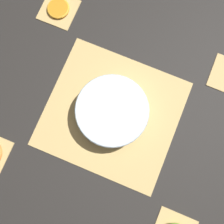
% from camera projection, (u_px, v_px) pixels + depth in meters
% --- Properties ---
extents(ground_plane, '(6.00, 6.00, 0.00)m').
position_uv_depth(ground_plane, '(112.00, 114.00, 0.93)').
color(ground_plane, black).
extents(bamboo_mat_center, '(0.46, 0.43, 0.01)m').
position_uv_depth(bamboo_mat_center, '(112.00, 113.00, 0.92)').
color(bamboo_mat_center, tan).
rests_on(bamboo_mat_center, ground_plane).
extents(coaster_mat_near_right, '(0.13, 0.13, 0.01)m').
position_uv_depth(coaster_mat_near_right, '(59.00, 9.00, 0.99)').
color(coaster_mat_near_right, tan).
rests_on(coaster_mat_near_right, ground_plane).
extents(fruit_salad_bowl, '(0.25, 0.25, 0.07)m').
position_uv_depth(fruit_salad_bowl, '(112.00, 112.00, 0.88)').
color(fruit_salad_bowl, silver).
rests_on(fruit_salad_bowl, bamboo_mat_center).
extents(orange_slice_whole, '(0.08, 0.08, 0.01)m').
position_uv_depth(orange_slice_whole, '(58.00, 8.00, 0.98)').
color(orange_slice_whole, orange).
rests_on(orange_slice_whole, coaster_mat_near_right).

